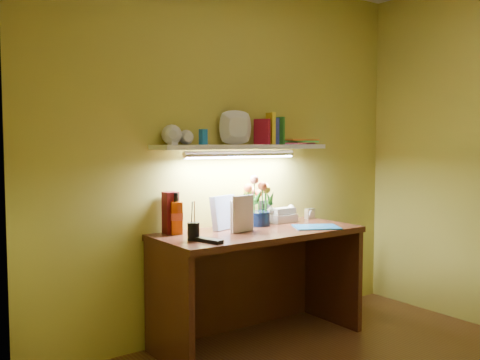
% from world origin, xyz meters
% --- Properties ---
extents(desk, '(1.40, 0.60, 0.75)m').
position_xyz_m(desk, '(0.00, 1.20, 0.38)').
color(desk, '#3B1910').
rests_on(desk, ground).
extents(flower_bouquet, '(0.28, 0.28, 0.34)m').
position_xyz_m(flower_bouquet, '(0.11, 1.38, 0.92)').
color(flower_bouquet, '#0D193B').
rests_on(flower_bouquet, desk).
extents(telephone, '(0.20, 0.15, 0.12)m').
position_xyz_m(telephone, '(0.35, 1.39, 0.81)').
color(telephone, beige).
rests_on(telephone, desk).
extents(desk_clock, '(0.08, 0.05, 0.08)m').
position_xyz_m(desk_clock, '(0.64, 1.40, 0.79)').
color(desk_clock, silver).
rests_on(desk_clock, desk).
extents(whisky_bottle, '(0.09, 0.09, 0.26)m').
position_xyz_m(whisky_bottle, '(-0.51, 1.39, 0.88)').
color(whisky_bottle, '#C14205').
rests_on(whisky_bottle, desk).
extents(whisky_box, '(0.09, 0.09, 0.27)m').
position_xyz_m(whisky_box, '(-0.53, 1.44, 0.88)').
color(whisky_box, '#500D0F').
rests_on(whisky_box, desk).
extents(pen_cup, '(0.09, 0.09, 0.18)m').
position_xyz_m(pen_cup, '(-0.53, 1.15, 0.84)').
color(pen_cup, black).
rests_on(pen_cup, desk).
extents(art_card, '(0.23, 0.12, 0.23)m').
position_xyz_m(art_card, '(-0.16, 1.38, 0.86)').
color(art_card, white).
rests_on(art_card, desk).
extents(tv_remote, '(0.10, 0.21, 0.02)m').
position_xyz_m(tv_remote, '(-0.50, 1.04, 0.76)').
color(tv_remote, black).
rests_on(tv_remote, desk).
extents(blue_folder, '(0.37, 0.33, 0.01)m').
position_xyz_m(blue_folder, '(0.39, 1.06, 0.75)').
color(blue_folder, blue).
rests_on(blue_folder, desk).
extents(desk_book_a, '(0.18, 0.04, 0.24)m').
position_xyz_m(desk_book_a, '(-0.22, 1.19, 0.87)').
color(desk_book_a, beige).
rests_on(desk_book_a, desk).
extents(desk_book_b, '(0.15, 0.06, 0.21)m').
position_xyz_m(desk_book_b, '(-0.22, 1.21, 0.85)').
color(desk_book_b, silver).
rests_on(desk_book_b, desk).
extents(wall_shelf, '(1.32, 0.34, 0.25)m').
position_xyz_m(wall_shelf, '(0.02, 1.38, 1.34)').
color(wall_shelf, silver).
rests_on(wall_shelf, ground).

